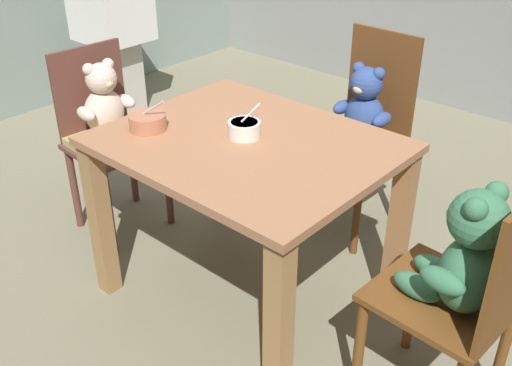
% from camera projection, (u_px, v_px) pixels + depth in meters
% --- Properties ---
extents(ground_plane, '(5.20, 5.20, 0.04)m').
position_uv_depth(ground_plane, '(248.00, 296.00, 2.57)').
color(ground_plane, '#79745B').
extents(dining_table, '(1.04, 0.85, 0.73)m').
position_uv_depth(dining_table, '(247.00, 173.00, 2.27)').
color(dining_table, '#A16A49').
rests_on(dining_table, ground_plane).
extents(teddy_chair_far_center, '(0.41, 0.43, 0.95)m').
position_uv_depth(teddy_chair_far_center, '(363.00, 119.00, 2.79)').
color(teddy_chair_far_center, brown).
rests_on(teddy_chair_far_center, ground_plane).
extents(teddy_chair_near_right, '(0.43, 0.41, 0.90)m').
position_uv_depth(teddy_chair_near_right, '(465.00, 271.00, 1.76)').
color(teddy_chair_near_right, brown).
rests_on(teddy_chair_near_right, ground_plane).
extents(teddy_chair_near_left, '(0.39, 0.42, 0.88)m').
position_uv_depth(teddy_chair_near_left, '(108.00, 122.00, 2.78)').
color(teddy_chair_near_left, brown).
rests_on(teddy_chair_near_left, ground_plane).
extents(porridge_bowl_white_center, '(0.12, 0.13, 0.12)m').
position_uv_depth(porridge_bowl_white_center, '(244.00, 129.00, 2.21)').
color(porridge_bowl_white_center, silver).
rests_on(porridge_bowl_white_center, dining_table).
extents(porridge_bowl_terracotta_near_left, '(0.15, 0.14, 0.13)m').
position_uv_depth(porridge_bowl_terracotta_near_left, '(148.00, 122.00, 2.27)').
color(porridge_bowl_terracotta_near_left, '#BC7152').
rests_on(porridge_bowl_terracotta_near_left, dining_table).
extents(sink_basin, '(0.45, 0.41, 0.87)m').
position_uv_depth(sink_basin, '(113.00, 32.00, 4.04)').
color(sink_basin, '#B7B2A8').
rests_on(sink_basin, ground_plane).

